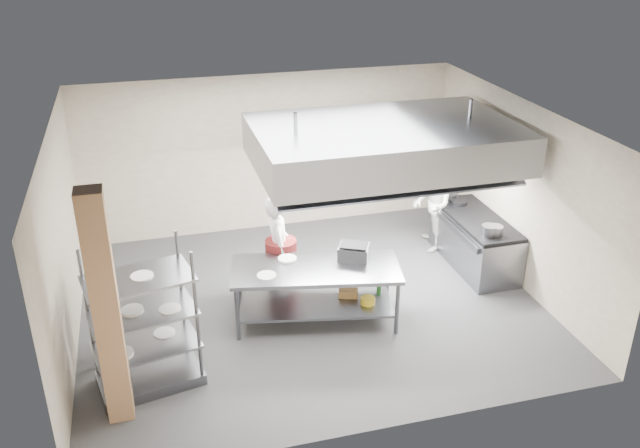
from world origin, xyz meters
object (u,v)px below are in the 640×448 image
object	(u,v)px
chef_head	(279,248)
griddle	(354,252)
chef_plating	(106,302)
pass_rack	(143,320)
island	(316,294)
stockpot	(489,230)
cooking_range	(475,242)
chef_line	(432,204)

from	to	relation	value
chef_head	griddle	bearing A→B (deg)	-118.57
chef_plating	griddle	world-z (taller)	chef_plating
pass_rack	griddle	size ratio (longest dim) A/B	4.41
island	stockpot	world-z (taller)	stockpot
island	chef_head	world-z (taller)	chef_head
pass_rack	stockpot	bearing A→B (deg)	0.71
chef_head	island	bearing A→B (deg)	-148.29
cooking_range	chef_line	world-z (taller)	chef_line
stockpot	cooking_range	bearing A→B (deg)	77.52
chef_line	chef_head	bearing A→B (deg)	-55.19
island	chef_head	bearing A→B (deg)	126.84
griddle	stockpot	xyz separation A→B (m)	(2.35, 0.21, -0.03)
chef_line	chef_plating	size ratio (longest dim) A/B	0.99
chef_head	chef_line	world-z (taller)	chef_head
pass_rack	chef_line	size ratio (longest dim) A/B	1.13
chef_head	cooking_range	bearing A→B (deg)	-80.60
cooking_range	chef_plating	distance (m)	6.20
griddle	island	bearing A→B (deg)	-143.12
chef_plating	stockpot	distance (m)	5.95
pass_rack	cooking_range	xyz separation A→B (m)	(5.61, 1.87, -0.56)
cooking_range	stockpot	distance (m)	0.90
island	pass_rack	xyz separation A→B (m)	(-2.49, -0.87, 0.52)
cooking_range	chef_line	bearing A→B (deg)	121.26
stockpot	island	bearing A→B (deg)	-173.85
chef_line	pass_rack	bearing A→B (deg)	-45.84
griddle	chef_plating	bearing A→B (deg)	-149.31
griddle	stockpot	world-z (taller)	griddle
pass_rack	chef_line	bearing A→B (deg)	15.84
chef_line	griddle	size ratio (longest dim) A/B	3.92
cooking_range	stockpot	xyz separation A→B (m)	(-0.15, -0.68, 0.57)
pass_rack	stockpot	world-z (taller)	pass_rack
chef_plating	pass_rack	bearing A→B (deg)	18.32
island	chef_line	distance (m)	3.22
griddle	stockpot	size ratio (longest dim) A/B	1.79
chef_line	chef_plating	bearing A→B (deg)	-54.33
chef_line	griddle	xyz separation A→B (m)	(-2.02, -1.68, 0.15)
chef_head	stockpot	bearing A→B (deg)	-92.02
chef_plating	griddle	distance (m)	3.59
island	stockpot	size ratio (longest dim) A/B	9.98
stockpot	chef_head	bearing A→B (deg)	171.77
chef_head	griddle	distance (m)	1.23
island	chef_plating	world-z (taller)	chef_plating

